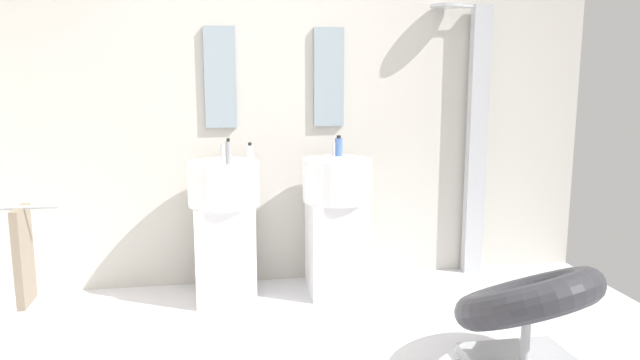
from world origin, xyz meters
The scene contains 11 objects.
rear_partition centered at (0.00, 1.65, 1.30)m, with size 4.80×0.10×2.60m, color beige.
pedestal_sink_left centered at (-0.39, 1.25, 0.52)m, with size 0.48×0.48×1.07m.
pedestal_sink_right centered at (0.39, 1.25, 0.52)m, with size 0.48×0.48×1.07m.
vanity_mirror_left centered at (-0.39, 1.58, 1.52)m, with size 0.22×0.03×0.71m, color #8C9EA8.
vanity_mirror_right centered at (0.39, 1.58, 1.52)m, with size 0.22×0.03×0.71m, color #8C9EA8.
shower_column centered at (1.52, 1.53, 1.08)m, with size 0.49×0.24×2.05m.
lounge_chair centered at (1.15, -0.06, 0.35)m, with size 1.06×1.06×0.65m.
towel_rack centered at (-1.43, 0.31, 0.63)m, with size 0.37×0.22×0.95m.
soap_bottle_white centered at (-0.21, 1.22, 1.03)m, with size 0.04×0.04×0.13m.
soap_bottle_blue centered at (0.43, 1.39, 1.04)m, with size 0.05×0.05×0.15m.
soap_bottle_grey centered at (-0.36, 1.13, 1.05)m, with size 0.04×0.04×0.17m.
Camera 1 is at (-0.43, -2.86, 1.57)m, focal length 34.33 mm.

